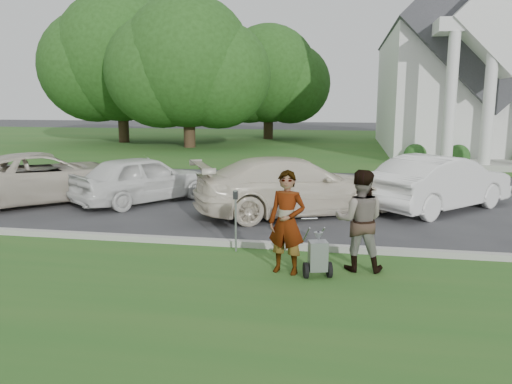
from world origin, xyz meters
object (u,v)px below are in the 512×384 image
(tree_far, at_px, (120,63))
(car_c, at_px, (293,186))
(person_right, at_px, (360,221))
(parking_meter_near, at_px, (236,213))
(tree_left, at_px, (188,68))
(striping_cart, at_px, (318,257))
(car_d, at_px, (440,183))
(tree_back, at_px, (268,78))
(person_left, at_px, (287,223))
(car_b, at_px, (143,179))
(church, at_px, (465,52))
(car_a, at_px, (45,177))

(tree_far, height_order, car_c, tree_far)
(person_right, bearing_deg, car_c, -68.60)
(person_right, bearing_deg, parking_meter_near, -15.26)
(tree_far, relative_size, parking_meter_near, 8.86)
(tree_left, bearing_deg, striping_cart, -67.11)
(car_d, bearing_deg, tree_left, -7.80)
(tree_left, height_order, tree_back, tree_left)
(person_left, xyz_separation_m, person_right, (1.30, 0.40, -0.00))
(person_left, distance_m, parking_meter_near, 1.63)
(person_left, bearing_deg, car_c, 108.38)
(striping_cart, xyz_separation_m, car_b, (-5.69, 5.73, 0.35))
(church, xyz_separation_m, tree_far, (-23.01, 1.87, -0.25))
(tree_back, distance_m, person_left, 31.53)
(car_c, bearing_deg, church, -50.14)
(parking_meter_near, bearing_deg, person_right, -15.66)
(tree_left, bearing_deg, car_b, -76.88)
(striping_cart, height_order, person_right, person_right)
(striping_cart, distance_m, car_b, 8.08)
(church, xyz_separation_m, car_b, (-12.98, -18.41, -5.20))
(person_left, xyz_separation_m, parking_meter_near, (-1.19, 1.10, -0.12))
(striping_cart, bearing_deg, car_c, 85.51)
(striping_cart, xyz_separation_m, car_c, (-0.97, 4.94, 0.40))
(parking_meter_near, bearing_deg, tree_left, 110.05)
(car_b, bearing_deg, car_a, 45.25)
(tree_back, distance_m, parking_meter_near, 30.29)
(car_b, bearing_deg, tree_left, -41.04)
(person_left, xyz_separation_m, car_b, (-5.11, 5.59, -0.21))
(tree_left, xyz_separation_m, striping_cart, (9.72, -23.02, -4.72))
(tree_left, relative_size, car_c, 1.94)
(church, height_order, parking_meter_near, church)
(tree_back, bearing_deg, parking_meter_near, -82.45)
(car_d, bearing_deg, car_b, 48.14)
(tree_far, relative_size, car_b, 2.69)
(car_a, bearing_deg, tree_left, -40.01)
(person_left, height_order, car_d, person_left)
(car_a, distance_m, car_b, 3.04)
(striping_cart, xyz_separation_m, person_left, (-0.58, 0.14, 0.55))
(church, bearing_deg, parking_meter_near, -111.58)
(striping_cart, height_order, person_left, person_left)
(person_left, distance_m, car_a, 9.58)
(car_a, bearing_deg, person_left, -165.46)
(tree_left, height_order, person_left, tree_left)
(tree_left, distance_m, car_b, 18.28)
(person_left, bearing_deg, car_d, 72.50)
(person_right, bearing_deg, car_b, -38.60)
(person_left, distance_m, car_c, 4.82)
(tree_left, bearing_deg, tree_back, 63.43)
(person_left, relative_size, car_d, 0.39)
(striping_cart, relative_size, car_a, 0.19)
(tree_back, relative_size, car_c, 1.76)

